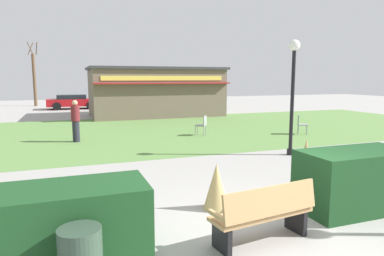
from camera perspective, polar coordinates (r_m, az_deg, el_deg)
ground_plane at (r=6.14m, az=14.03°, el=-16.52°), size 80.00×80.00×0.00m
lawn_patch at (r=16.83m, az=-8.91°, el=-0.56°), size 36.00×12.00×0.01m
park_bench at (r=5.58m, az=11.90°, el=-13.66°), size 1.75×0.74×0.95m
hedge_left at (r=5.32m, az=-19.14°, el=-14.51°), size 2.10×1.10×1.05m
hedge_right at (r=7.47m, az=25.60°, el=-7.79°), size 2.25×1.10×1.17m
ornamental_grass_behind_left at (r=6.82m, az=4.05°, el=-9.60°), size 0.51×0.51×0.92m
ornamental_grass_behind_right at (r=7.62m, az=18.24°, el=-6.55°), size 0.63×0.63×1.31m
lamppost_mid at (r=11.78m, az=16.39°, el=7.19°), size 0.36×0.36×3.78m
food_kiosk at (r=24.13m, az=-6.15°, el=6.05°), size 8.93×5.50×3.28m
cafe_chair_west at (r=16.50m, az=17.55°, el=0.82°), size 0.61×0.61×0.89m
cafe_chair_east at (r=15.41m, az=1.76°, el=0.71°), size 0.62×0.62×0.89m
person_strolling at (r=14.56m, az=-18.73°, el=1.15°), size 0.34×0.34×1.69m
parked_car_west_slot at (r=30.62m, az=-19.13°, el=4.21°), size 4.22×2.10×1.20m
parked_car_center_slot at (r=31.11m, az=-9.79°, el=4.60°), size 4.32×2.28×1.20m
parked_car_east_slot at (r=32.53m, az=-0.26°, el=4.87°), size 4.22×2.10×1.20m
tree_left_bg at (r=35.16m, az=-24.67°, el=7.48°), size 0.91×0.96×5.82m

